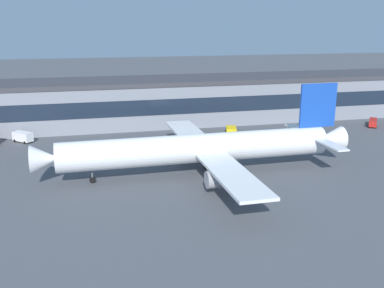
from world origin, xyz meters
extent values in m
plane|color=#4C4F54|center=(0.00, 0.00, 0.00)|extent=(600.00, 600.00, 0.00)
cube|color=gray|center=(0.00, 49.15, 5.83)|extent=(174.72, 19.48, 11.66)
cube|color=#38383D|center=(0.00, 49.15, 12.26)|extent=(178.22, 19.87, 1.20)
cube|color=#192333|center=(0.00, 39.36, 6.41)|extent=(171.23, 0.16, 4.20)
cylinder|color=white|center=(-2.60, 2.05, 5.20)|extent=(52.29, 6.07, 5.52)
cone|color=white|center=(-30.37, 1.76, 5.20)|extent=(5.03, 5.30, 5.25)
cone|color=white|center=(25.45, 2.34, 5.20)|extent=(6.13, 5.04, 4.97)
cube|color=#1947B2|center=(22.51, 2.31, 12.38)|extent=(7.74, 0.58, 8.84)
cube|color=white|center=(22.08, -3.77, 6.03)|extent=(2.50, 9.97, 0.30)
cube|color=white|center=(21.95, 8.39, 6.03)|extent=(2.50, 9.97, 0.30)
cube|color=white|center=(-0.45, -12.44, 4.65)|extent=(6.25, 23.57, 0.50)
cube|color=white|center=(-0.75, 16.59, 4.65)|extent=(6.25, 23.57, 0.50)
cylinder|color=#99999E|center=(-1.49, -8.93, 2.73)|extent=(4.59, 3.09, 3.04)
cylinder|color=#99999E|center=(-1.72, 13.05, 2.73)|extent=(4.59, 3.09, 3.04)
cylinder|color=black|center=(-22.45, 1.84, 0.55)|extent=(1.11, 0.51, 1.10)
cylinder|color=slate|center=(-22.45, 1.84, 2.04)|extent=(0.24, 0.24, 2.44)
cylinder|color=black|center=(0.03, -0.41, 0.55)|extent=(1.11, 0.51, 1.10)
cylinder|color=slate|center=(0.03, -0.41, 2.04)|extent=(0.24, 0.24, 2.44)
cylinder|color=black|center=(-0.02, 4.56, 0.55)|extent=(1.11, 0.51, 1.10)
cylinder|color=slate|center=(-0.02, 4.56, 2.04)|extent=(0.24, 0.24, 2.44)
cube|color=red|center=(55.91, 30.17, 1.15)|extent=(5.39, 6.35, 1.60)
cube|color=black|center=(56.95, 31.60, 1.47)|extent=(2.81, 2.89, 0.40)
cylinder|color=black|center=(56.51, 32.52, 0.35)|extent=(0.65, 0.74, 0.70)
cylinder|color=black|center=(57.96, 31.45, 0.35)|extent=(0.65, 0.74, 0.70)
cylinder|color=black|center=(53.87, 28.90, 0.35)|extent=(0.65, 0.74, 0.70)
cylinder|color=black|center=(55.32, 27.83, 0.35)|extent=(0.65, 0.74, 0.70)
cube|color=yellow|center=(14.26, 31.45, 1.05)|extent=(3.83, 5.33, 1.40)
cube|color=black|center=(13.89, 30.18, 1.33)|extent=(2.76, 2.28, 0.35)
cylinder|color=black|center=(14.92, 29.51, 0.35)|extent=(0.48, 0.76, 0.70)
cylinder|color=black|center=(12.67, 30.16, 0.35)|extent=(0.48, 0.76, 0.70)
cylinder|color=black|center=(15.85, 32.74, 0.35)|extent=(0.48, 0.76, 0.70)
cylinder|color=black|center=(13.60, 33.39, 0.35)|extent=(0.48, 0.76, 0.70)
cube|color=white|center=(-38.12, 35.36, 1.45)|extent=(5.28, 5.19, 2.20)
cube|color=black|center=(-37.09, 34.37, 1.89)|extent=(2.71, 2.72, 0.55)
cylinder|color=black|center=(-36.12, 34.81, 0.35)|extent=(0.71, 0.70, 0.70)
cylinder|color=black|center=(-37.50, 33.38, 0.35)|extent=(0.71, 0.70, 0.70)
cylinder|color=black|center=(-38.75, 37.33, 0.35)|extent=(0.71, 0.70, 0.70)
cylinder|color=black|center=(-40.12, 35.90, 0.35)|extent=(0.71, 0.70, 0.70)
camera|label=1|loc=(-23.18, -77.99, 28.67)|focal=42.07mm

